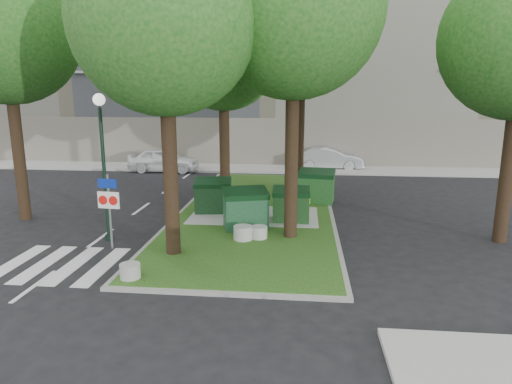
# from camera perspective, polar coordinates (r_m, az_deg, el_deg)

# --- Properties ---
(ground) EXTENTS (120.00, 120.00, 0.00)m
(ground) POSITION_cam_1_polar(r_m,az_deg,el_deg) (11.73, -6.44, -12.51)
(ground) COLOR black
(ground) RESTS_ON ground
(median_island) EXTENTS (6.00, 16.00, 0.12)m
(median_island) POSITION_cam_1_polar(r_m,az_deg,el_deg) (19.11, 0.10, -2.32)
(median_island) COLOR #1A4413
(median_island) RESTS_ON ground
(median_kerb) EXTENTS (6.30, 16.30, 0.10)m
(median_kerb) POSITION_cam_1_polar(r_m,az_deg,el_deg) (19.11, 0.10, -2.35)
(median_kerb) COLOR gray
(median_kerb) RESTS_ON ground
(building_sidewalk) EXTENTS (42.00, 3.00, 0.12)m
(building_sidewalk) POSITION_cam_1_polar(r_m,az_deg,el_deg) (29.38, 1.19, 2.93)
(building_sidewalk) COLOR #999993
(building_sidewalk) RESTS_ON ground
(zebra_crossing) EXTENTS (5.00, 3.00, 0.01)m
(zebra_crossing) POSITION_cam_1_polar(r_m,az_deg,el_deg) (14.24, -20.20, -8.60)
(zebra_crossing) COLOR silver
(zebra_crossing) RESTS_ON ground
(apartment_building) EXTENTS (41.00, 12.00, 16.00)m
(apartment_building) POSITION_cam_1_polar(r_m,az_deg,el_deg) (36.58, 2.26, 17.28)
(apartment_building) COLOR #C0AF90
(apartment_building) RESTS_ON ground
(tree_median_near_left) EXTENTS (5.20, 5.20, 10.53)m
(tree_median_near_left) POSITION_cam_1_polar(r_m,az_deg,el_deg) (13.68, -11.05, 22.27)
(tree_median_near_left) COLOR black
(tree_median_near_left) RESTS_ON ground
(tree_median_mid) EXTENTS (4.80, 4.80, 9.99)m
(tree_median_mid) POSITION_cam_1_polar(r_m,az_deg,el_deg) (19.81, -3.86, 18.36)
(tree_median_mid) COLOR black
(tree_median_mid) RESTS_ON ground
(tree_median_far) EXTENTS (5.80, 5.80, 11.93)m
(tree_median_far) POSITION_cam_1_polar(r_m,az_deg,el_deg) (22.69, 6.03, 20.99)
(tree_median_far) COLOR black
(tree_median_far) RESTS_ON ground
(tree_street_left) EXTENTS (5.40, 5.40, 11.00)m
(tree_street_left) POSITION_cam_1_polar(r_m,az_deg,el_deg) (19.83, -28.77, 18.88)
(tree_street_left) COLOR black
(tree_street_left) RESTS_ON ground
(dumpster_a) EXTENTS (1.60, 1.22, 1.38)m
(dumpster_a) POSITION_cam_1_polar(r_m,az_deg,el_deg) (18.62, -5.39, -0.48)
(dumpster_a) COLOR black
(dumpster_a) RESTS_ON median_island
(dumpster_b) EXTENTS (1.81, 1.49, 1.46)m
(dumpster_b) POSITION_cam_1_polar(r_m,az_deg,el_deg) (16.34, -1.31, -2.13)
(dumpster_b) COLOR #124022
(dumpster_b) RESTS_ON median_island
(dumpster_c) EXTENTS (1.41, 0.99, 1.30)m
(dumpster_c) POSITION_cam_1_polar(r_m,az_deg,el_deg) (17.29, 4.41, -1.61)
(dumpster_c) COLOR black
(dumpster_c) RESTS_ON median_island
(dumpster_d) EXTENTS (1.71, 1.31, 1.46)m
(dumpster_d) POSITION_cam_1_polar(r_m,az_deg,el_deg) (20.40, 7.55, 0.72)
(dumpster_d) COLOR #154617
(dumpster_d) RESTS_ON median_island
(bollard_left) EXTENTS (0.54, 0.54, 0.39)m
(bollard_left) POSITION_cam_1_polar(r_m,az_deg,el_deg) (12.63, -15.46, -9.49)
(bollard_left) COLOR #9A9B96
(bollard_left) RESTS_ON median_island
(bollard_right) EXTENTS (0.64, 0.64, 0.45)m
(bollard_right) POSITION_cam_1_polar(r_m,az_deg,el_deg) (15.21, -1.63, -5.11)
(bollard_right) COLOR #A2A29D
(bollard_right) RESTS_ON median_island
(bollard_mid) EXTENTS (0.56, 0.56, 0.40)m
(bollard_mid) POSITION_cam_1_polar(r_m,az_deg,el_deg) (15.34, 0.36, -5.04)
(bollard_mid) COLOR #A5A6A1
(bollard_mid) RESTS_ON median_island
(litter_bin) EXTENTS (0.38, 0.38, 0.67)m
(litter_bin) POSITION_cam_1_polar(r_m,az_deg,el_deg) (20.09, 6.31, -0.49)
(litter_bin) COLOR yellow
(litter_bin) RESTS_ON median_island
(street_lamp) EXTENTS (0.39, 0.39, 4.88)m
(street_lamp) POSITION_cam_1_polar(r_m,az_deg,el_deg) (15.72, -18.62, 4.98)
(street_lamp) COLOR black
(street_lamp) RESTS_ON ground
(traffic_sign_pole) EXTENTS (0.73, 0.11, 2.43)m
(traffic_sign_pole) POSITION_cam_1_polar(r_m,az_deg,el_deg) (15.06, -17.89, -1.12)
(traffic_sign_pole) COLOR slate
(traffic_sign_pole) RESTS_ON ground
(car_white) EXTENTS (4.41, 1.82, 1.50)m
(car_white) POSITION_cam_1_polar(r_m,az_deg,el_deg) (29.16, -11.45, 3.97)
(car_white) COLOR silver
(car_white) RESTS_ON ground
(car_silver) EXTENTS (4.30, 1.56, 1.41)m
(car_silver) POSITION_cam_1_polar(r_m,az_deg,el_deg) (29.80, 9.10, 4.16)
(car_silver) COLOR #AEB0B7
(car_silver) RESTS_ON ground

